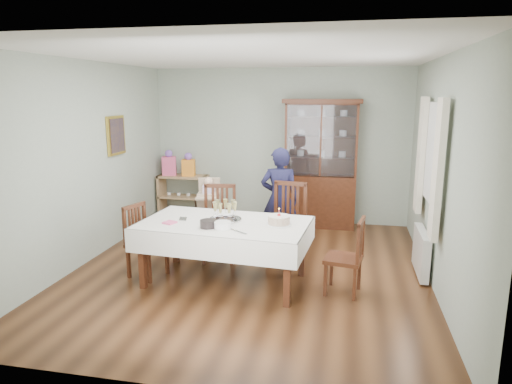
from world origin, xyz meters
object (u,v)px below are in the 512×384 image
(china_cabinet, at_px, (321,162))
(chair_far_right, at_px, (286,239))
(dining_table, at_px, (225,252))
(chair_end_left, at_px, (147,255))
(chair_end_right, at_px, (344,271))
(gift_bag_pink, at_px, (169,164))
(champagne_tray, at_px, (225,215))
(sideboard, at_px, (183,197))
(high_chair, at_px, (209,216))
(chair_far_left, at_px, (219,238))
(gift_bag_orange, at_px, (189,166))
(birthday_cake, at_px, (279,220))
(woman, at_px, (280,199))

(china_cabinet, xyz_separation_m, chair_far_right, (-0.33, -1.83, -0.80))
(dining_table, distance_m, chair_end_left, 1.03)
(chair_end_right, relative_size, gift_bag_pink, 1.93)
(chair_end_right, xyz_separation_m, champagne_tray, (-1.44, 0.11, 0.57))
(chair_end_right, bearing_deg, china_cabinet, -160.47)
(dining_table, distance_m, china_cabinet, 2.94)
(chair_end_left, xyz_separation_m, champagne_tray, (1.01, 0.08, 0.56))
(sideboard, relative_size, high_chair, 0.89)
(gift_bag_pink, bearing_deg, champagne_tray, -55.82)
(china_cabinet, distance_m, chair_end_right, 2.88)
(chair_far_left, relative_size, chair_far_right, 0.95)
(dining_table, distance_m, chair_far_left, 0.80)
(gift_bag_pink, relative_size, gift_bag_orange, 1.10)
(chair_end_left, bearing_deg, chair_far_left, -27.71)
(chair_far_left, xyz_separation_m, gift_bag_pink, (-1.49, 1.94, 0.70))
(chair_end_right, bearing_deg, gift_bag_orange, -123.91)
(sideboard, xyz_separation_m, gift_bag_orange, (0.13, -0.02, 0.59))
(birthday_cake, xyz_separation_m, gift_bag_pink, (-2.44, 2.67, 0.19))
(china_cabinet, bearing_deg, champagne_tray, -110.55)
(china_cabinet, relative_size, sideboard, 2.42)
(champagne_tray, distance_m, gift_bag_pink, 3.15)
(woman, bearing_deg, china_cabinet, -115.33)
(china_cabinet, xyz_separation_m, chair_end_left, (-1.99, -2.69, -0.85))
(china_cabinet, bearing_deg, woman, -110.49)
(birthday_cake, height_order, gift_bag_pink, gift_bag_pink)
(sideboard, distance_m, gift_bag_pink, 0.65)
(sideboard, distance_m, chair_end_right, 4.03)
(champagne_tray, relative_size, birthday_cake, 1.34)
(woman, height_order, gift_bag_orange, woman)
(chair_end_left, xyz_separation_m, woman, (1.49, 1.34, 0.49))
(dining_table, relative_size, gift_bag_orange, 4.95)
(dining_table, xyz_separation_m, gift_bag_pink, (-1.78, 2.68, 0.62))
(chair_far_left, xyz_separation_m, chair_far_right, (0.92, 0.11, 0.01))
(chair_end_right, height_order, champagne_tray, champagne_tray)
(chair_end_right, xyz_separation_m, woman, (-0.97, 1.37, 0.49))
(dining_table, height_order, chair_end_left, chair_end_left)
(china_cabinet, bearing_deg, chair_end_left, -126.50)
(sideboard, height_order, woman, woman)
(high_chair, height_order, birthday_cake, high_chair)
(chair_far_right, xyz_separation_m, high_chair, (-1.30, 0.66, 0.07))
(sideboard, xyz_separation_m, high_chair, (0.87, -1.19, -0.00))
(sideboard, relative_size, gift_bag_orange, 2.14)
(chair_far_left, bearing_deg, china_cabinet, 47.42)
(china_cabinet, relative_size, gift_bag_orange, 5.16)
(high_chair, bearing_deg, china_cabinet, 24.34)
(chair_far_left, height_order, chair_far_right, chair_far_right)
(dining_table, relative_size, high_chair, 2.06)
(china_cabinet, distance_m, sideboard, 2.60)
(woman, bearing_deg, birthday_cake, 93.42)
(china_cabinet, xyz_separation_m, birthday_cake, (-0.31, -2.66, -0.31))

